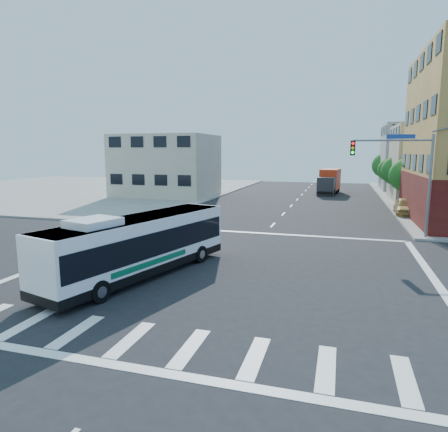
% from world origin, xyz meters
% --- Properties ---
extents(ground, '(120.00, 120.00, 0.00)m').
position_xyz_m(ground, '(0.00, 0.00, 0.00)').
color(ground, black).
rests_on(ground, ground).
extents(sidewalk_nw, '(50.00, 50.00, 0.15)m').
position_xyz_m(sidewalk_nw, '(-35.00, 35.00, 0.07)').
color(sidewalk_nw, gray).
rests_on(sidewalk_nw, ground).
extents(building_east_near, '(12.06, 10.06, 9.00)m').
position_xyz_m(building_east_near, '(16.98, 33.98, 4.51)').
color(building_east_near, '#B5A88A').
rests_on(building_east_near, ground).
extents(building_east_far, '(12.06, 10.06, 10.00)m').
position_xyz_m(building_east_far, '(16.98, 47.98, 5.01)').
color(building_east_far, '#9A9A95').
rests_on(building_east_far, ground).
extents(building_west, '(12.06, 10.06, 8.00)m').
position_xyz_m(building_west, '(-17.02, 29.98, 4.01)').
color(building_west, beige).
rests_on(building_west, ground).
extents(signal_mast_ne, '(7.91, 1.13, 8.07)m').
position_xyz_m(signal_mast_ne, '(9.08, 10.62, 4.98)').
color(signal_mast_ne, slate).
rests_on(signal_mast_ne, ground).
extents(street_tree_a, '(3.60, 3.60, 5.53)m').
position_xyz_m(street_tree_a, '(11.90, 27.92, 3.59)').
color(street_tree_a, '#382314').
rests_on(street_tree_a, ground).
extents(street_tree_b, '(3.80, 3.80, 5.79)m').
position_xyz_m(street_tree_b, '(11.90, 35.92, 3.75)').
color(street_tree_b, '#382314').
rests_on(street_tree_b, ground).
extents(street_tree_c, '(3.40, 3.40, 5.29)m').
position_xyz_m(street_tree_c, '(11.90, 43.92, 3.46)').
color(street_tree_c, '#382314').
rests_on(street_tree_c, ground).
extents(street_tree_d, '(4.00, 4.00, 6.03)m').
position_xyz_m(street_tree_d, '(11.90, 51.92, 3.88)').
color(street_tree_d, '#382314').
rests_on(street_tree_d, ground).
extents(transit_bus, '(5.02, 10.85, 3.15)m').
position_xyz_m(transit_bus, '(-3.81, -2.05, 1.54)').
color(transit_bus, black).
rests_on(transit_bus, ground).
extents(box_truck, '(3.00, 7.81, 3.43)m').
position_xyz_m(box_truck, '(3.51, 39.07, 1.66)').
color(box_truck, '#27272C').
rests_on(box_truck, ground).
extents(parked_car, '(2.12, 4.86, 1.63)m').
position_xyz_m(parked_car, '(10.99, 21.35, 0.82)').
color(parked_car, tan).
rests_on(parked_car, ground).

